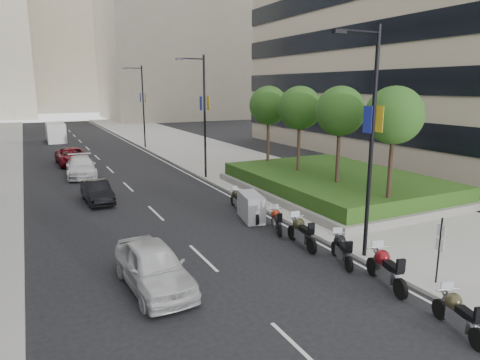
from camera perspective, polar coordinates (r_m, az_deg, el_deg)
ground at (r=15.10m, az=6.35°, el=-14.53°), size 160.00×160.00×0.00m
sidewalk_right at (r=44.90m, az=-4.77°, el=3.73°), size 10.00×100.00×0.15m
lane_edge at (r=43.26m, az=-11.31°, el=3.10°), size 0.12×100.00×0.01m
lane_centre at (r=42.22m, az=-18.13°, el=2.50°), size 0.12×100.00×0.01m
building_cream_right at (r=96.52m, az=-9.09°, el=18.91°), size 28.00×24.00×36.00m
building_cream_centre at (r=132.14m, az=-23.36°, el=16.73°), size 30.00×24.00×38.00m
planter at (r=28.22m, az=12.48°, el=-1.14°), size 10.00×14.00×0.40m
hedge at (r=28.09m, az=12.54°, el=0.05°), size 9.40×13.40×0.80m
tree_0 at (r=22.08m, az=19.88°, el=8.06°), size 2.80×2.80×6.30m
tree_1 at (r=25.01m, az=13.21°, el=8.89°), size 2.80×2.80×6.30m
tree_2 at (r=28.21m, az=7.98°, el=9.46°), size 2.80×2.80×6.30m
tree_3 at (r=31.58m, az=3.83°, el=9.85°), size 2.80×2.80×6.30m
lamp_post_0 at (r=16.93m, az=16.84°, el=5.93°), size 2.34×0.45×9.00m
lamp_post_1 at (r=31.50m, az=-5.01°, el=9.17°), size 2.34×0.45×9.00m
lamp_post_2 at (r=48.67m, az=-12.96°, el=10.03°), size 2.34×0.45×9.00m
parking_sign at (r=16.23m, az=25.05°, el=-8.11°), size 0.06×0.32×2.50m
motorcycle_0 at (r=13.95m, az=27.04°, el=-15.59°), size 0.87×2.15×1.10m
motorcycle_1 at (r=15.91m, az=18.85°, el=-11.07°), size 0.93×2.44×1.23m
motorcycle_2 at (r=17.40m, az=13.38°, el=-8.95°), size 0.96×2.10×1.09m
motorcycle_3 at (r=18.82m, az=8.17°, el=-6.88°), size 0.81×2.42×1.20m
motorcycle_4 at (r=20.59m, az=4.89°, el=-5.38°), size 0.91×1.97×1.02m
motorcycle_5 at (r=22.21m, az=1.48°, el=-3.62°), size 1.38×2.42×1.38m
motorcycle_6 at (r=24.25m, az=-0.41°, el=-2.58°), size 0.69×2.06×1.03m
car_a at (r=15.21m, az=-11.48°, el=-11.20°), size 2.11×4.74×1.59m
car_b at (r=26.94m, az=-18.51°, el=-1.50°), size 1.53×3.97×1.29m
car_c at (r=35.11m, az=-20.43°, el=1.68°), size 2.53×5.38×1.52m
car_d at (r=40.67m, az=-21.45°, el=2.95°), size 2.69×5.44×1.48m
delivery_van at (r=58.31m, az=-23.33°, el=5.75°), size 2.12×5.53×2.32m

